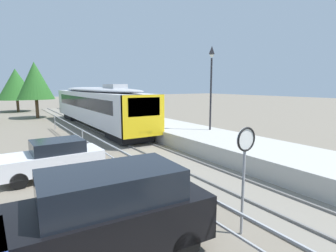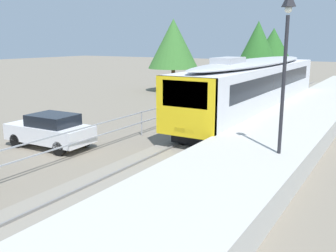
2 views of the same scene
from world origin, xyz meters
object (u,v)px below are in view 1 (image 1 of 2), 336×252
parked_suv_black (106,215)px  platform_lamp_mid_platform (211,72)px  speed_limit_sign (245,154)px  parked_hatchback_white (53,158)px  commuter_train (96,104)px

parked_suv_black → platform_lamp_mid_platform: bearing=38.4°
speed_limit_sign → parked_hatchback_white: size_ratio=0.69×
platform_lamp_mid_platform → commuter_train: bearing=112.9°
commuter_train → parked_hatchback_white: bearing=-115.7°
parked_suv_black → parked_hatchback_white: (0.00, 6.47, -0.27)m
platform_lamp_mid_platform → parked_hatchback_white: bearing=-172.4°
speed_limit_sign → parked_suv_black: speed_limit_sign is taller
parked_hatchback_white → commuter_train: bearing=64.3°
parked_suv_black → parked_hatchback_white: size_ratio=1.16×
speed_limit_sign → parked_hatchback_white: speed_limit_sign is taller
platform_lamp_mid_platform → parked_hatchback_white: 10.64m
speed_limit_sign → commuter_train: bearing=83.1°
commuter_train → speed_limit_sign: 19.01m
commuter_train → platform_lamp_mid_platform: (4.30, -10.19, 2.48)m
commuter_train → parked_suv_black: 18.85m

